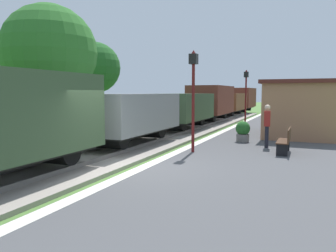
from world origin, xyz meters
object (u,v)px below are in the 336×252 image
(potted_planter, at_px, (243,131))
(tree_trackside_mid, at_px, (49,53))
(freight_train, at_px, (199,105))
(bench_near_hut, at_px, (285,140))
(lamp_post_far, at_px, (246,87))
(station_hut, at_px, (300,108))
(person_waiting, at_px, (267,124))
(tree_trackside_far, at_px, (95,68))
(lamp_post_near, at_px, (193,82))

(potted_planter, bearing_deg, tree_trackside_mid, -164.64)
(freight_train, xyz_separation_m, bench_near_hut, (6.48, -10.20, -0.83))
(potted_planter, distance_m, lamp_post_far, 7.97)
(freight_train, bearing_deg, lamp_post_far, -5.20)
(station_hut, relative_size, person_waiting, 3.39)
(person_waiting, distance_m, potted_planter, 1.75)
(tree_trackside_mid, height_order, tree_trackside_far, tree_trackside_mid)
(person_waiting, relative_size, tree_trackside_far, 0.30)
(lamp_post_far, bearing_deg, station_hut, -48.97)
(freight_train, bearing_deg, station_hut, -32.26)
(bench_near_hut, bearing_deg, potted_planter, 130.07)
(bench_near_hut, relative_size, potted_planter, 1.64)
(freight_train, height_order, potted_planter, freight_train)
(person_waiting, height_order, tree_trackside_mid, tree_trackside_mid)
(freight_train, xyz_separation_m, tree_trackside_mid, (-4.15, -10.29, 2.75))
(freight_train, distance_m, station_hut, 8.04)
(lamp_post_far, bearing_deg, freight_train, 174.80)
(station_hut, relative_size, lamp_post_far, 1.57)
(tree_trackside_mid, bearing_deg, potted_planter, 15.36)
(bench_near_hut, xyz_separation_m, lamp_post_far, (-3.15, 9.90, 2.08))
(bench_near_hut, height_order, potted_planter, potted_planter)
(station_hut, bearing_deg, freight_train, 147.74)
(bench_near_hut, distance_m, potted_planter, 3.01)
(station_hut, height_order, tree_trackside_far, tree_trackside_far)
(station_hut, bearing_deg, lamp_post_near, -116.52)
(tree_trackside_mid, bearing_deg, person_waiting, 6.72)
(freight_train, distance_m, bench_near_hut, 12.11)
(freight_train, xyz_separation_m, person_waiting, (5.70, -9.13, -0.37))
(station_hut, bearing_deg, person_waiting, -102.76)
(station_hut, distance_m, lamp_post_far, 5.41)
(potted_planter, relative_size, tree_trackside_far, 0.16)
(freight_train, xyz_separation_m, tree_trackside_far, (-5.70, -4.49, 2.49))
(freight_train, distance_m, lamp_post_far, 3.57)
(station_hut, xyz_separation_m, lamp_post_far, (-3.47, 3.99, 1.15))
(person_waiting, xyz_separation_m, potted_planter, (-1.16, 1.23, -0.46))
(station_hut, distance_m, lamp_post_near, 7.86)
(freight_train, height_order, station_hut, station_hut)
(bench_near_hut, bearing_deg, tree_trackside_mid, -179.54)
(person_waiting, relative_size, lamp_post_near, 0.46)
(bench_near_hut, bearing_deg, freight_train, 122.41)
(freight_train, bearing_deg, tree_trackside_far, -141.80)
(potted_planter, distance_m, tree_trackside_mid, 9.70)
(lamp_post_far, xyz_separation_m, tree_trackside_far, (-9.03, -4.18, 1.24))
(lamp_post_near, bearing_deg, station_hut, 63.48)
(lamp_post_far, relative_size, tree_trackside_mid, 0.57)
(lamp_post_far, distance_m, tree_trackside_far, 10.03)
(lamp_post_far, bearing_deg, potted_planter, -80.92)
(person_waiting, bearing_deg, potted_planter, -53.10)
(potted_planter, relative_size, tree_trackside_mid, 0.14)
(freight_train, xyz_separation_m, lamp_post_near, (3.33, -11.25, 1.25))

